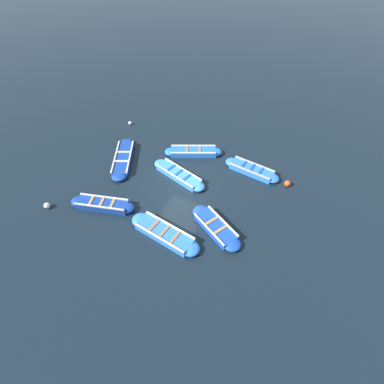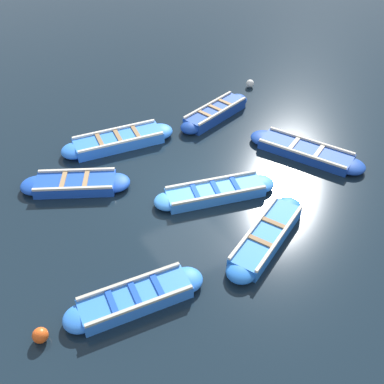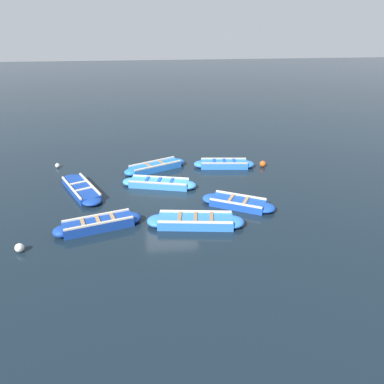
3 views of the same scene
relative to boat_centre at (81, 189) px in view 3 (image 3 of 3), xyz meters
The scene contains 11 objects.
ground_plane 4.24m from the boat_centre, 97.00° to the right, with size 120.00×120.00×0.00m, color black.
boat_centre is the anchor object (origin of this frame).
boat_broadside 3.73m from the boat_centre, 86.98° to the right, with size 1.72×3.76×0.38m.
boat_stern_in 7.48m from the boat_centre, 108.22° to the right, with size 2.34×3.31×0.38m.
boat_mid_row 4.35m from the boat_centre, 56.08° to the right, with size 2.22×3.56×0.41m.
boat_outer_left 7.79m from the boat_centre, 72.06° to the right, with size 1.15×3.42×0.41m.
boat_bow_out 3.78m from the boat_centre, 161.59° to the right, with size 1.64×3.51×0.46m.
boat_tucked 6.29m from the boat_centre, 126.95° to the right, with size 1.43×3.98×0.43m.
buoy_orange_near 9.81m from the boat_centre, 77.05° to the right, with size 0.34×0.34×0.34m, color #E05119.
buoy_yellow_far 5.09m from the boat_centre, 163.80° to the left, with size 0.33×0.33×0.33m, color silver.
buoy_white_drifting 3.84m from the boat_centre, 27.44° to the left, with size 0.25×0.25×0.25m, color silver.
Camera 3 is at (-16.18, 0.85, 7.61)m, focal length 35.00 mm.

